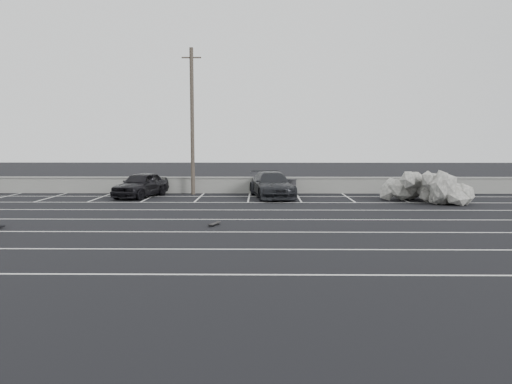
{
  "coord_description": "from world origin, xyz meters",
  "views": [
    {
      "loc": [
        1.79,
        -18.49,
        3.42
      ],
      "look_at": [
        1.51,
        5.02,
        1.0
      ],
      "focal_mm": 35.0,
      "sensor_mm": 36.0,
      "label": 1
    }
  ],
  "objects_px": {
    "utility_pole": "(192,121)",
    "trash_bin": "(292,186)",
    "riprap_pile": "(429,192)",
    "car_left": "(141,185)",
    "skateboard": "(214,224)",
    "car_right": "(272,185)"
  },
  "relations": [
    {
      "from": "car_left",
      "to": "utility_pole",
      "type": "relative_size",
      "value": 0.49
    },
    {
      "from": "car_right",
      "to": "riprap_pile",
      "type": "distance_m",
      "value": 8.99
    },
    {
      "from": "utility_pole",
      "to": "riprap_pile",
      "type": "bearing_deg",
      "value": -15.72
    },
    {
      "from": "car_right",
      "to": "utility_pole",
      "type": "distance_m",
      "value": 6.57
    },
    {
      "from": "skateboard",
      "to": "trash_bin",
      "type": "bearing_deg",
      "value": 93.58
    },
    {
      "from": "utility_pole",
      "to": "car_left",
      "type": "bearing_deg",
      "value": -151.34
    },
    {
      "from": "car_left",
      "to": "riprap_pile",
      "type": "xyz_separation_m",
      "value": [
        16.69,
        -2.25,
        -0.18
      ]
    },
    {
      "from": "car_left",
      "to": "car_right",
      "type": "relative_size",
      "value": 0.84
    },
    {
      "from": "car_left",
      "to": "riprap_pile",
      "type": "distance_m",
      "value": 16.84
    },
    {
      "from": "utility_pole",
      "to": "riprap_pile",
      "type": "distance_m",
      "value": 14.84
    },
    {
      "from": "trash_bin",
      "to": "riprap_pile",
      "type": "bearing_deg",
      "value": -29.42
    },
    {
      "from": "car_right",
      "to": "utility_pole",
      "type": "height_order",
      "value": "utility_pole"
    },
    {
      "from": "utility_pole",
      "to": "trash_bin",
      "type": "relative_size",
      "value": 9.48
    },
    {
      "from": "trash_bin",
      "to": "riprap_pile",
      "type": "distance_m",
      "value": 8.51
    },
    {
      "from": "car_left",
      "to": "trash_bin",
      "type": "xyz_separation_m",
      "value": [
        9.28,
        1.93,
        -0.27
      ]
    },
    {
      "from": "car_right",
      "to": "skateboard",
      "type": "xyz_separation_m",
      "value": [
        -2.53,
        -10.04,
        -0.7
      ]
    },
    {
      "from": "car_left",
      "to": "riprap_pile",
      "type": "height_order",
      "value": "car_left"
    },
    {
      "from": "trash_bin",
      "to": "riprap_pile",
      "type": "height_order",
      "value": "riprap_pile"
    },
    {
      "from": "utility_pole",
      "to": "trash_bin",
      "type": "xyz_separation_m",
      "value": [
        6.32,
        0.31,
        -4.16
      ]
    },
    {
      "from": "car_right",
      "to": "utility_pole",
      "type": "bearing_deg",
      "value": 150.8
    },
    {
      "from": "car_left",
      "to": "car_right",
      "type": "bearing_deg",
      "value": 16.45
    },
    {
      "from": "trash_bin",
      "to": "skateboard",
      "type": "height_order",
      "value": "trash_bin"
    }
  ]
}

